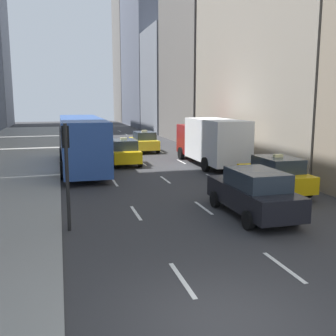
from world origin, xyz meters
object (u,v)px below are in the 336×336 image
at_px(taxi_lead, 144,141).
at_px(sedan_black_near, 253,192).
at_px(traffic_light_pole, 66,159).
at_px(city_bus, 81,141).
at_px(taxi_third, 275,174).
at_px(taxi_second, 123,152).
at_px(box_truck, 211,140).

xyz_separation_m(taxi_lead, sedan_black_near, (0.00, -19.81, 0.03)).
distance_m(taxi_lead, traffic_light_pole, 20.80).
relative_size(city_bus, traffic_light_pole, 3.22).
distance_m(taxi_third, traffic_light_pole, 10.13).
bearing_deg(city_bus, taxi_second, 18.18).
bearing_deg(city_bus, box_truck, -6.57).
xyz_separation_m(taxi_second, box_truck, (5.60, -1.89, 0.83)).
distance_m(taxi_second, traffic_light_pole, 13.86).
relative_size(taxi_second, box_truck, 0.52).
xyz_separation_m(taxi_third, box_truck, (0.00, 8.30, 0.83)).
bearing_deg(traffic_light_pole, city_bus, 84.70).
xyz_separation_m(taxi_second, sedan_black_near, (2.80, -13.40, 0.03)).
distance_m(sedan_black_near, city_bus, 13.71).
bearing_deg(sedan_black_near, taxi_third, 48.85).
height_order(taxi_lead, sedan_black_near, taxi_lead).
height_order(taxi_third, traffic_light_pole, traffic_light_pole).
bearing_deg(traffic_light_pole, taxi_second, 73.34).
xyz_separation_m(city_bus, traffic_light_pole, (-1.14, -12.28, 0.62)).
bearing_deg(sedan_black_near, taxi_lead, 90.00).
relative_size(sedan_black_near, box_truck, 0.57).
relative_size(taxi_second, city_bus, 0.38).
bearing_deg(sedan_black_near, box_truck, 76.32).
distance_m(taxi_third, city_bus, 12.55).
height_order(taxi_third, city_bus, city_bus).
distance_m(taxi_lead, sedan_black_near, 19.81).
height_order(taxi_second, traffic_light_pole, traffic_light_pole).
distance_m(taxi_lead, taxi_third, 16.84).
bearing_deg(box_truck, taxi_second, 161.33).
relative_size(taxi_lead, city_bus, 0.38).
bearing_deg(taxi_third, box_truck, 90.00).
height_order(sedan_black_near, city_bus, city_bus).
xyz_separation_m(taxi_third, sedan_black_near, (-2.80, -3.20, 0.03)).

